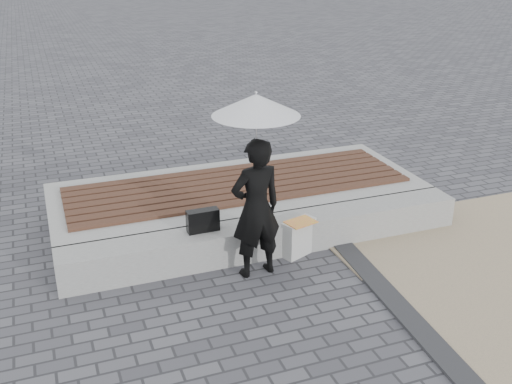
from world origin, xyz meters
The scene contains 10 objects.
ground centered at (0.00, 0.00, 0.00)m, with size 80.00×80.00×0.00m, color #525257.
edging_band centered at (0.75, -0.50, 0.02)m, with size 0.25×5.20×0.04m, color #2D2D2F.
seating_ledge centered at (0.00, 1.60, 0.20)m, with size 5.00×0.45×0.40m, color #AAAAA4.
timber_platform centered at (0.00, 2.80, 0.20)m, with size 5.00×2.00×0.40m, color #A09F9B.
timber_decking centered at (0.00, 2.80, 0.42)m, with size 4.60×1.40×0.04m, color #513024, non-canonical shape.
woman centered at (-0.35, 1.17, 0.80)m, with size 0.59×0.38×1.61m, color black.
parasol centered at (-0.35, 1.17, 1.96)m, with size 0.92×0.92×1.18m.
handbag centered at (-0.83, 1.63, 0.53)m, with size 0.37×0.13×0.26m, color black.
canvas_tote centered at (0.28, 1.40, 0.22)m, with size 0.42×0.18×0.45m, color beige.
magazine centered at (0.28, 1.35, 0.45)m, with size 0.34×0.25×0.01m, color #E22A42.
Camera 1 is at (-2.45, -4.48, 3.54)m, focal length 42.52 mm.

